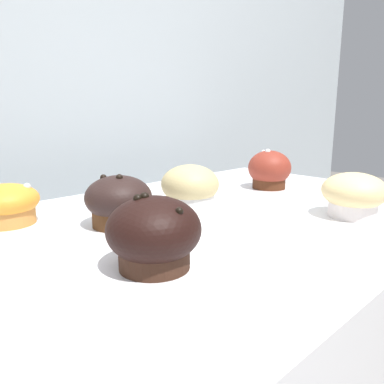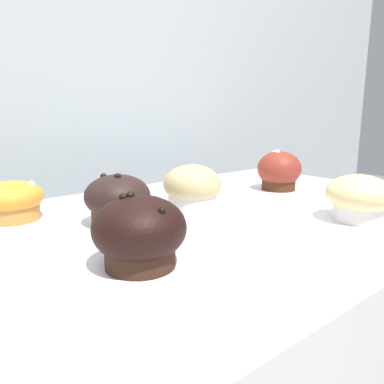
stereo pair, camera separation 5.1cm
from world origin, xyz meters
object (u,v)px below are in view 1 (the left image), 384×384
(muffin_front_left, at_px, (119,202))
(muffin_back_center, at_px, (191,188))
(muffin_back_right, at_px, (7,204))
(muffin_front_right, at_px, (154,234))
(muffin_front_center, at_px, (269,170))
(muffin_back_left, at_px, (354,194))

(muffin_front_left, bearing_deg, muffin_back_center, -3.63)
(muffin_back_right, xyz_separation_m, muffin_back_center, (0.28, -0.14, 0.01))
(muffin_back_center, bearing_deg, muffin_front_right, -142.83)
(muffin_front_center, bearing_deg, muffin_front_left, -179.09)
(muffin_front_center, xyz_separation_m, muffin_back_left, (-0.10, -0.25, -0.00))
(muffin_back_right, relative_size, muffin_front_left, 0.96)
(muffin_front_center, distance_m, muffin_front_left, 0.43)
(muffin_back_right, xyz_separation_m, muffin_front_left, (0.13, -0.13, 0.01))
(muffin_back_left, height_order, muffin_back_center, muffin_back_center)
(muffin_front_center, distance_m, muffin_back_right, 0.57)
(muffin_back_center, bearing_deg, muffin_front_center, 3.41)
(muffin_back_left, height_order, muffin_front_right, muffin_front_right)
(muffin_front_left, relative_size, muffin_back_center, 1.00)
(muffin_back_left, xyz_separation_m, muffin_back_right, (-0.45, 0.37, -0.01))
(muffin_back_left, height_order, muffin_front_left, muffin_front_left)
(muffin_front_left, xyz_separation_m, muffin_back_center, (0.15, -0.01, 0.00))
(muffin_front_center, distance_m, muffin_back_center, 0.28)
(muffin_front_right, distance_m, muffin_back_center, 0.27)
(muffin_front_right, bearing_deg, muffin_back_right, 101.87)
(muffin_back_center, bearing_deg, muffin_front_left, 176.37)
(muffin_back_left, xyz_separation_m, muffin_front_left, (-0.32, 0.24, -0.00))
(muffin_front_center, relative_size, muffin_back_center, 0.94)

